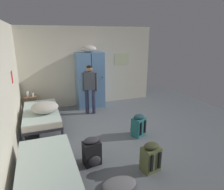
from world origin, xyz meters
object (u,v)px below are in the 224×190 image
object	(u,v)px
shelf_unit	(32,103)
clothes_pile_grey	(119,184)
bed_left_rear	(41,114)
backpack_teal	(138,126)
water_bottle	(28,94)
locker_bank	(90,79)
bedding_heap	(45,107)
person_traveler	(90,85)
lotion_bottle	(33,94)
backpack_black	(92,152)
bed_left_front	(47,171)
backpack_olive	(150,157)

from	to	relation	value
shelf_unit	clothes_pile_grey	bearing A→B (deg)	-71.37
bed_left_rear	backpack_teal	world-z (taller)	backpack_teal
water_bottle	backpack_teal	size ratio (longest dim) A/B	0.36
locker_bank	bedding_heap	xyz separation A→B (m)	(-1.55, -1.37, -0.34)
bed_left_rear	person_traveler	size ratio (longest dim) A/B	1.25
shelf_unit	clothes_pile_grey	size ratio (longest dim) A/B	0.98
locker_bank	lotion_bottle	bearing A→B (deg)	-178.40
lotion_bottle	water_bottle	bearing A→B (deg)	158.20
clothes_pile_grey	backpack_black	bearing A→B (deg)	107.93
bed_left_front	person_traveler	bearing A→B (deg)	63.81
person_traveler	lotion_bottle	xyz separation A→B (m)	(-1.66, 0.59, -0.28)
backpack_teal	clothes_pile_grey	distance (m)	1.86
bed_left_front	backpack_black	world-z (taller)	backpack_black
person_traveler	shelf_unit	bearing A→B (deg)	159.90
backpack_black	backpack_teal	world-z (taller)	same
bed_left_rear	clothes_pile_grey	bearing A→B (deg)	-68.87
locker_bank	bed_left_front	bearing A→B (deg)	-114.39
backpack_olive	backpack_teal	bearing A→B (deg)	71.61
bed_left_front	bedding_heap	distance (m)	2.29
bedding_heap	water_bottle	distance (m)	1.44
bedding_heap	clothes_pile_grey	distance (m)	2.81
bed_left_front	backpack_teal	xyz separation A→B (m)	(2.19, 1.17, -0.12)
bed_left_rear	backpack_teal	bearing A→B (deg)	-30.95
clothes_pile_grey	water_bottle	bearing A→B (deg)	109.58
bed_left_front	backpack_black	distance (m)	0.96
bed_left_rear	water_bottle	distance (m)	1.25
locker_bank	lotion_bottle	world-z (taller)	locker_bank
bed_left_front	backpack_olive	world-z (taller)	backpack_olive
backpack_black	backpack_olive	size ratio (longest dim) A/B	1.00
bed_left_rear	person_traveler	xyz separation A→B (m)	(1.48, 0.52, 0.54)
bed_left_front	backpack_olive	distance (m)	1.78
bed_left_rear	water_bottle	size ratio (longest dim) A/B	9.49
bed_left_front	lotion_bottle	bearing A→B (deg)	92.87
bed_left_rear	bed_left_front	xyz separation A→B (m)	(0.00, -2.48, 0.00)
bed_left_front	locker_bank	bearing A→B (deg)	65.61
shelf_unit	bed_left_front	distance (m)	3.64
bed_left_front	water_bottle	world-z (taller)	water_bottle
lotion_bottle	backpack_olive	world-z (taller)	lotion_bottle
locker_bank	bedding_heap	world-z (taller)	locker_bank
bedding_heap	water_bottle	size ratio (longest dim) A/B	3.35
bed_left_rear	backpack_olive	bearing A→B (deg)	-55.38
water_bottle	backpack_black	bearing A→B (deg)	-70.04
backpack_black	locker_bank	bearing A→B (deg)	75.53
bedding_heap	shelf_unit	bearing A→B (deg)	104.56
bedding_heap	backpack_teal	distance (m)	2.39
shelf_unit	clothes_pile_grey	distance (m)	4.16
locker_bank	bedding_heap	bearing A→B (deg)	-138.59
locker_bank	backpack_teal	bearing A→B (deg)	-77.73
shelf_unit	backpack_black	size ratio (longest dim) A/B	1.04
lotion_bottle	backpack_teal	xyz separation A→B (m)	(2.37, -2.42, -0.38)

